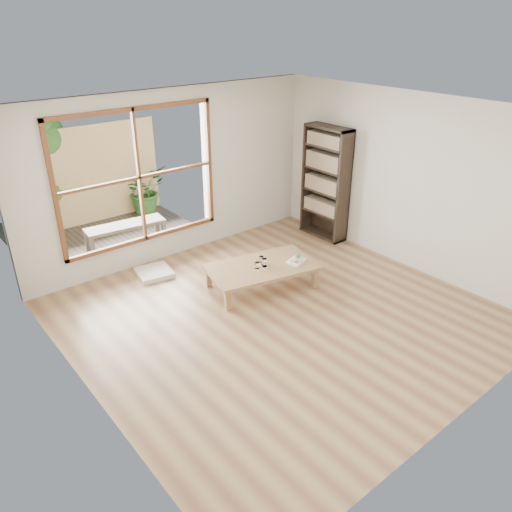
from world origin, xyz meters
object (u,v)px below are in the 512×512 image
(low_table, at_px, (262,268))
(food_tray, at_px, (296,260))
(garden_bench, at_px, (125,227))
(bookshelf, at_px, (326,183))

(low_table, distance_m, food_tray, 0.52)
(low_table, bearing_deg, garden_bench, 123.70)
(bookshelf, height_order, garden_bench, bookshelf)
(low_table, relative_size, food_tray, 4.91)
(low_table, bearing_deg, bookshelf, 32.77)
(low_table, height_order, food_tray, food_tray)
(garden_bench, bearing_deg, low_table, -63.15)
(low_table, bearing_deg, food_tray, -10.49)
(bookshelf, bearing_deg, food_tray, -148.77)
(bookshelf, height_order, food_tray, bookshelf)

